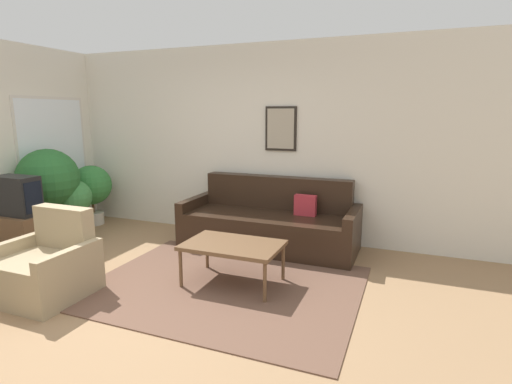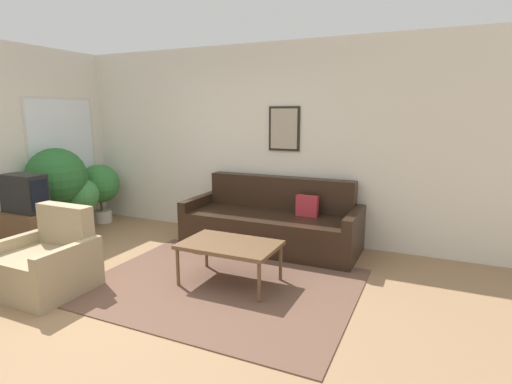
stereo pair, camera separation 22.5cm
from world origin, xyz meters
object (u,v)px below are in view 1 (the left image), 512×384
(coffee_table, at_px, (233,247))
(potted_plant_tall, at_px, (48,180))
(tv, at_px, (17,196))
(couch, at_px, (270,224))
(armchair, at_px, (46,268))

(coffee_table, relative_size, potted_plant_tall, 0.78)
(tv, distance_m, potted_plant_tall, 0.76)
(potted_plant_tall, bearing_deg, coffee_table, -9.31)
(couch, xyz_separation_m, armchair, (-1.54, -2.18, -0.04))
(couch, distance_m, potted_plant_tall, 3.18)
(armchair, height_order, potted_plant_tall, potted_plant_tall)
(potted_plant_tall, bearing_deg, couch, 14.33)
(tv, bearing_deg, potted_plant_tall, 111.21)
(couch, relative_size, armchair, 2.77)
(couch, distance_m, coffee_table, 1.29)
(coffee_table, relative_size, armchair, 1.20)
(couch, height_order, tv, tv)
(coffee_table, height_order, potted_plant_tall, potted_plant_tall)
(potted_plant_tall, bearing_deg, tv, -68.79)
(tv, bearing_deg, coffee_table, 4.06)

